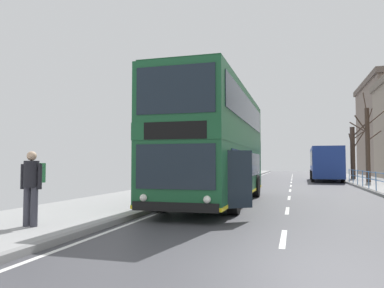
{
  "coord_description": "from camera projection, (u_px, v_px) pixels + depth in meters",
  "views": [
    {
      "loc": [
        0.24,
        -5.57,
        1.59
      ],
      "look_at": [
        -3.34,
        7.46,
        2.29
      ],
      "focal_mm": 34.74,
      "sensor_mm": 36.0,
      "label": 1
    }
  ],
  "objects": [
    {
      "name": "ground",
      "position": [
        229.0,
        267.0,
        5.53
      ],
      "size": [
        15.8,
        140.0,
        0.2
      ],
      "color": "#404045"
    },
    {
      "name": "double_decker_bus_main",
      "position": [
        216.0,
        144.0,
        14.73
      ],
      "size": [
        3.21,
        10.53,
        4.48
      ],
      "color": "#19512D",
      "rests_on": "ground"
    },
    {
      "name": "background_bus_far_lane",
      "position": [
        326.0,
        163.0,
        33.89
      ],
      "size": [
        2.81,
        9.14,
        3.01
      ],
      "color": "navy",
      "rests_on": "ground"
    },
    {
      "name": "pedestrian_companion",
      "position": [
        32.0,
        182.0,
        8.59
      ],
      "size": [
        0.55,
        0.54,
        1.73
      ],
      "color": "#383842",
      "rests_on": "ground"
    },
    {
      "name": "bare_tree_far_00",
      "position": [
        367.0,
        142.0,
        28.94
      ],
      "size": [
        2.62,
        1.93,
        7.24
      ],
      "color": "#423328",
      "rests_on": "ground"
    },
    {
      "name": "bare_tree_far_01",
      "position": [
        353.0,
        151.0,
        35.43
      ],
      "size": [
        1.96,
        2.66,
        5.3
      ],
      "color": "#423328",
      "rests_on": "ground"
    }
  ]
}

